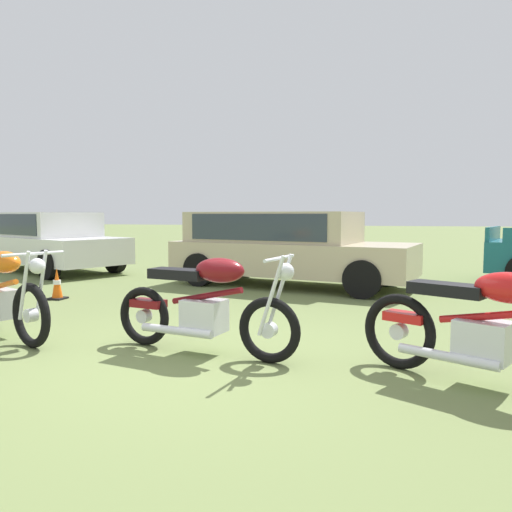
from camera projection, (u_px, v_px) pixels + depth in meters
name	position (u px, v px, depth m)	size (l,w,h in m)	color
ground_plane	(187.00, 359.00, 4.68)	(120.00, 120.00, 0.00)	olive
motorcycle_maroon	(204.00, 305.00, 4.83)	(2.05, 0.71, 1.02)	black
motorcycle_red	(484.00, 328.00, 3.87)	(1.87, 1.17, 1.02)	black
car_white	(52.00, 239.00, 11.90)	(4.42, 3.26, 1.43)	silver
car_beige	(283.00, 243.00, 9.53)	(4.83, 2.59, 1.43)	#BCAD8C
traffic_cone	(57.00, 285.00, 7.99)	(0.25, 0.25, 0.51)	#EA590F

